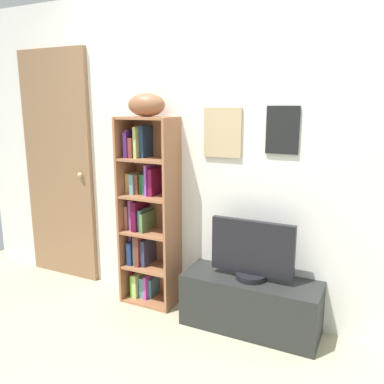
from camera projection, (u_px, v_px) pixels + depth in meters
name	position (u px, v px, depth m)	size (l,w,h in m)	color
back_wall	(213.00, 155.00, 2.99)	(4.80, 0.08, 2.45)	silver
bookshelf	(146.00, 215.00, 3.20)	(0.45, 0.27, 1.51)	#9B6341
football	(146.00, 105.00, 2.97)	(0.29, 0.17, 0.17)	brown
tv_stand	(250.00, 304.00, 2.85)	(0.98, 0.36, 0.39)	#252725
television	(252.00, 251.00, 2.77)	(0.59, 0.22, 0.43)	black
door	(58.00, 167.00, 3.63)	(0.76, 0.09, 2.08)	#876244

